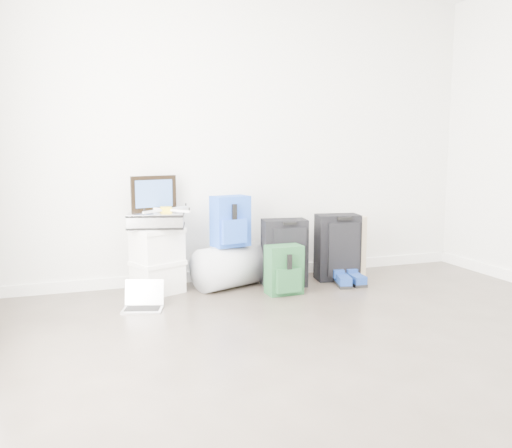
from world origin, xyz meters
name	(u,v)px	position (x,y,z in m)	size (l,w,h in m)	color
ground	(399,383)	(0.00, 0.00, 0.00)	(5.00, 5.00, 0.00)	#3A312A
room_envelope	(410,49)	(0.00, 0.02, 1.72)	(4.52, 5.02, 2.71)	silver
boxes_stack	(157,260)	(-0.92, 2.22, 0.28)	(0.49, 0.45, 0.56)	white
briefcase	(156,220)	(-0.92, 2.22, 0.63)	(0.46, 0.33, 0.13)	#B2B2B7
painting	(154,193)	(-0.92, 2.32, 0.85)	(0.40, 0.12, 0.30)	black
drone	(166,210)	(-0.84, 2.20, 0.72)	(0.43, 0.43, 0.05)	gold
duffel_bag	(230,266)	(-0.28, 2.19, 0.19)	(0.38, 0.38, 0.61)	#9A9EA2
blue_backpack	(231,222)	(-0.28, 2.16, 0.59)	(0.35, 0.28, 0.44)	#1A45AD
large_suitcase	(285,253)	(0.20, 2.08, 0.30)	(0.42, 0.30, 0.60)	black
green_backpack	(284,271)	(0.09, 1.83, 0.20)	(0.30, 0.23, 0.42)	#163E1C
carry_on	(338,247)	(0.75, 2.13, 0.31)	(0.42, 0.31, 0.62)	black
shoes	(349,280)	(0.76, 1.92, 0.05)	(0.29, 0.31, 0.10)	black
rolled_rug	(356,247)	(0.97, 2.16, 0.29)	(0.19, 0.19, 0.59)	tan
laptop	(143,302)	(-1.10, 1.80, 0.05)	(0.35, 0.30, 0.21)	silver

